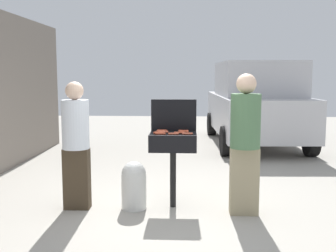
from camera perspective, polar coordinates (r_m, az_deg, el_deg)
ground_plane at (r=5.30m, az=-0.17°, el=-11.69°), size 24.00×24.00×0.00m
bbq_grill at (r=5.26m, az=0.71°, el=-2.59°), size 0.60×0.44×0.97m
grill_lid_open at (r=5.43m, az=0.81°, el=1.53°), size 0.60×0.05×0.42m
hot_dog_0 at (r=5.09m, az=-1.07°, el=-1.08°), size 0.13×0.04×0.03m
hot_dog_1 at (r=5.10m, az=2.73°, el=-1.08°), size 0.13×0.03×0.03m
hot_dog_2 at (r=5.38m, az=-0.81°, el=-0.64°), size 0.13×0.04×0.03m
hot_dog_3 at (r=5.15m, az=-1.34°, el=-0.98°), size 0.13×0.03×0.03m
hot_dog_4 at (r=5.09m, az=0.76°, el=-1.09°), size 0.13×0.04×0.03m
hot_dog_5 at (r=5.27m, az=2.20°, el=-0.81°), size 0.13×0.03×0.03m
hot_dog_6 at (r=5.35m, az=2.15°, el=-0.68°), size 0.13×0.03×0.03m
hot_dog_7 at (r=5.19m, az=-1.18°, el=-0.93°), size 0.13×0.04×0.03m
hot_dog_8 at (r=5.25m, az=-0.69°, el=-0.82°), size 0.13×0.04×0.03m
hot_dog_9 at (r=5.18m, az=1.59°, el=-0.94°), size 0.13×0.04×0.03m
hot_dog_10 at (r=5.29m, az=-0.90°, el=-0.77°), size 0.13×0.04×0.03m
propane_tank at (r=5.30m, az=-4.78°, el=-8.09°), size 0.32×0.32×0.62m
person_left at (r=5.30m, az=-12.74°, el=-2.01°), size 0.34×0.34×1.63m
person_right at (r=5.04m, az=10.71°, el=-1.80°), size 0.36×0.36×1.73m
parked_minivan at (r=10.28m, az=12.07°, el=3.14°), size 2.19×4.48×2.02m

